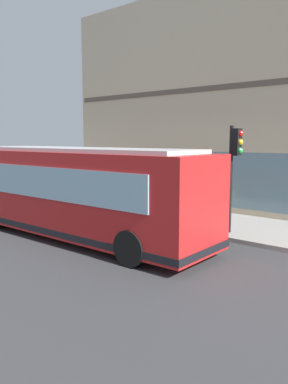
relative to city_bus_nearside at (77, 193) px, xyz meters
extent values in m
plane|color=#38383A|center=(0.23, -0.77, -1.55)|extent=(120.00, 120.00, 0.00)
cube|color=#9E9991|center=(4.78, -0.77, -1.48)|extent=(3.90, 40.00, 0.15)
cube|color=beige|center=(9.89, -0.77, 3.50)|extent=(6.34, 16.48, 10.11)
cube|color=brown|center=(6.87, -0.77, 4.01)|extent=(0.36, 16.15, 0.24)
cube|color=slate|center=(6.77, -0.77, 0.05)|extent=(0.12, 11.54, 2.40)
cube|color=red|center=(0.00, -0.02, 0.05)|extent=(2.69, 10.04, 2.70)
cube|color=silver|center=(0.00, -0.02, 1.46)|extent=(2.29, 9.04, 0.12)
cube|color=#8CB2C6|center=(1.27, 0.01, 0.45)|extent=(0.21, 8.20, 1.00)
cube|color=#8CB2C6|center=(-1.27, -0.04, 0.45)|extent=(0.21, 8.20, 1.00)
cube|color=black|center=(0.00, -0.02, -1.12)|extent=(2.73, 10.09, 0.20)
cylinder|color=black|center=(1.08, 3.61, -1.05)|extent=(0.32, 1.01, 1.00)
cylinder|color=black|center=(1.21, -3.39, -1.05)|extent=(0.32, 1.01, 1.00)
cylinder|color=black|center=(-1.09, -3.44, -1.05)|extent=(0.32, 1.01, 1.00)
cylinder|color=black|center=(3.51, -3.85, 0.42)|extent=(0.14, 0.14, 3.66)
cube|color=black|center=(3.51, -4.04, 1.70)|extent=(0.32, 0.24, 0.90)
sphere|color=red|center=(3.51, -4.17, 1.98)|extent=(0.20, 0.20, 0.20)
sphere|color=yellow|center=(3.51, -4.17, 1.70)|extent=(0.20, 0.20, 0.20)
sphere|color=green|center=(3.51, -4.17, 1.42)|extent=(0.20, 0.20, 0.20)
cylinder|color=gold|center=(4.40, -1.13, -1.13)|extent=(0.24, 0.24, 0.55)
sphere|color=gold|center=(4.40, -1.13, -0.77)|extent=(0.22, 0.22, 0.22)
cylinder|color=gold|center=(4.40, -1.30, -1.08)|extent=(0.10, 0.12, 0.10)
cylinder|color=gold|center=(4.57, -1.13, -1.08)|extent=(0.12, 0.10, 0.10)
cylinder|color=#8C3F8C|center=(5.98, 2.62, -0.97)|extent=(0.14, 0.14, 0.87)
cylinder|color=#8C3F8C|center=(5.87, 2.77, -0.97)|extent=(0.14, 0.14, 0.87)
cylinder|color=#3F8C4C|center=(5.92, 2.70, -0.19)|extent=(0.32, 0.32, 0.69)
sphere|color=beige|center=(5.92, 2.70, 0.28)|extent=(0.24, 0.24, 0.24)
cylinder|color=gold|center=(4.62, 1.58, -1.02)|extent=(0.14, 0.14, 0.76)
cylinder|color=gold|center=(4.56, 1.42, -1.02)|extent=(0.14, 0.14, 0.76)
cylinder|color=#B23338|center=(4.59, 1.50, -0.34)|extent=(0.32, 0.32, 0.60)
sphere|color=brown|center=(4.59, 1.50, 0.06)|extent=(0.21, 0.21, 0.21)
cylinder|color=#99994C|center=(5.51, 1.03, -1.02)|extent=(0.14, 0.14, 0.76)
cylinder|color=#99994C|center=(5.36, 1.13, -1.02)|extent=(0.14, 0.14, 0.76)
cylinder|color=gold|center=(5.43, 1.08, -0.34)|extent=(0.32, 0.32, 0.60)
sphere|color=#9E704C|center=(5.43, 1.08, 0.07)|extent=(0.21, 0.21, 0.21)
camera|label=1|loc=(-8.39, -10.15, 1.81)|focal=36.23mm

